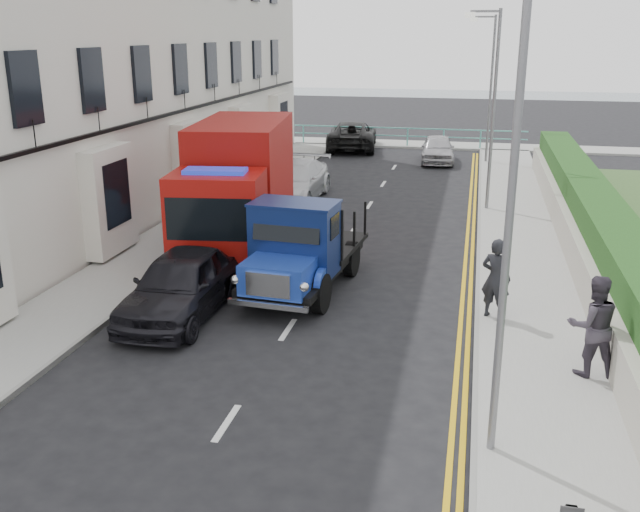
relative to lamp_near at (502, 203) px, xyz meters
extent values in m
plane|color=black|center=(-4.18, 2.00, -4.00)|extent=(120.00, 120.00, 0.00)
cube|color=gray|center=(-9.38, 11.00, -3.94)|extent=(2.40, 38.00, 0.12)
cube|color=gray|center=(1.12, 11.00, -3.94)|extent=(2.60, 38.00, 0.12)
cube|color=gray|center=(-4.18, 31.00, -3.94)|extent=(30.00, 2.50, 0.12)
plane|color=#4D6069|center=(-4.18, 62.00, -4.00)|extent=(120.00, 120.00, 0.00)
cube|color=silver|center=(-13.68, 15.00, 3.00)|extent=(6.00, 30.00, 14.00)
cube|color=black|center=(-10.53, 15.00, -0.40)|extent=(0.12, 28.00, 0.10)
cube|color=#B2AD9E|center=(2.42, 11.00, -3.45)|extent=(0.30, 28.00, 1.00)
cube|color=#1B4014|center=(3.12, 11.00, -3.05)|extent=(1.20, 28.00, 1.70)
cube|color=#59B2A5|center=(-4.18, 30.20, -2.92)|extent=(13.00, 0.08, 0.06)
cube|color=#59B2A5|center=(-4.18, 30.20, -3.35)|extent=(13.00, 0.06, 0.05)
cylinder|color=slate|center=(0.12, 0.00, -0.50)|extent=(0.12, 0.12, 7.00)
cylinder|color=slate|center=(0.12, 16.00, -0.50)|extent=(0.12, 0.12, 7.00)
cube|color=slate|center=(-0.38, 16.00, 2.90)|extent=(1.00, 0.08, 0.08)
cube|color=beige|center=(-0.88, 16.00, 2.78)|extent=(0.35, 0.18, 0.18)
cylinder|color=slate|center=(0.12, 26.00, -0.50)|extent=(0.12, 0.12, 7.00)
cube|color=slate|center=(-0.38, 26.00, 2.90)|extent=(1.00, 0.08, 0.08)
cube|color=beige|center=(-0.88, 26.00, 2.78)|extent=(0.35, 0.18, 0.18)
cylinder|color=black|center=(-5.41, 5.29, -3.53)|extent=(0.34, 0.96, 0.94)
cylinder|color=black|center=(-3.69, 5.15, -3.53)|extent=(0.34, 0.96, 0.94)
cylinder|color=black|center=(-5.17, 8.04, -3.53)|extent=(0.34, 0.96, 0.94)
cylinder|color=black|center=(-3.45, 7.89, -3.53)|extent=(0.34, 0.96, 0.94)
cube|color=black|center=(-4.43, 6.59, -3.39)|extent=(2.27, 4.86, 0.18)
cube|color=#1F3EA9|center=(-4.59, 4.78, -3.03)|extent=(1.63, 1.40, 0.71)
cube|color=silver|center=(-4.64, 4.12, -3.03)|extent=(1.04, 0.17, 0.54)
cube|color=#0E1C4C|center=(-4.49, 5.91, -2.47)|extent=(2.06, 1.35, 1.72)
cube|color=black|center=(-4.33, 7.77, -3.16)|extent=(2.29, 2.92, 0.12)
cylinder|color=black|center=(-7.81, 6.74, -3.46)|extent=(0.45, 1.11, 1.08)
cylinder|color=black|center=(-5.77, 7.01, -3.46)|extent=(0.45, 1.11, 1.08)
cylinder|color=black|center=(-8.21, 9.75, -3.46)|extent=(0.45, 1.11, 1.08)
cylinder|color=black|center=(-6.17, 10.02, -3.46)|extent=(0.45, 1.11, 1.08)
cylinder|color=black|center=(-8.49, 11.88, -3.46)|extent=(0.45, 1.11, 1.08)
cylinder|color=black|center=(-6.45, 12.15, -3.46)|extent=(0.45, 1.11, 1.08)
cube|color=black|center=(-7.13, 9.40, -3.26)|extent=(3.13, 7.09, 0.24)
cube|color=#960F0A|center=(-6.79, 6.87, -2.24)|extent=(2.57, 2.15, 2.15)
cube|color=black|center=(-6.67, 5.98, -2.14)|extent=(2.15, 0.36, 1.08)
cube|color=maroon|center=(-7.27, 10.46, -1.75)|extent=(3.09, 5.37, 2.94)
imported|color=black|center=(-6.78, 4.31, -3.24)|extent=(1.79, 4.43, 1.51)
imported|color=#6392D6|center=(-7.78, 9.50, -3.25)|extent=(1.67, 4.56, 1.49)
imported|color=silver|center=(-7.15, 16.19, -3.25)|extent=(2.21, 5.17, 1.49)
imported|color=black|center=(-7.11, 29.00, -3.23)|extent=(3.17, 5.78, 1.53)
imported|color=#AFAEB3|center=(-2.25, 25.81, -3.33)|extent=(1.85, 4.04, 1.34)
imported|color=black|center=(0.22, 5.43, -2.96)|extent=(0.79, 0.66, 1.83)
imported|color=#38323D|center=(1.92, 2.95, -2.90)|extent=(1.06, 0.89, 1.95)
imported|color=black|center=(-8.58, 11.83, -2.92)|extent=(1.14, 1.11, 1.91)
imported|color=#382928|center=(-8.58, 12.11, -2.92)|extent=(1.11, 0.96, 1.92)
camera|label=1|loc=(-0.40, -9.94, 2.27)|focal=40.00mm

